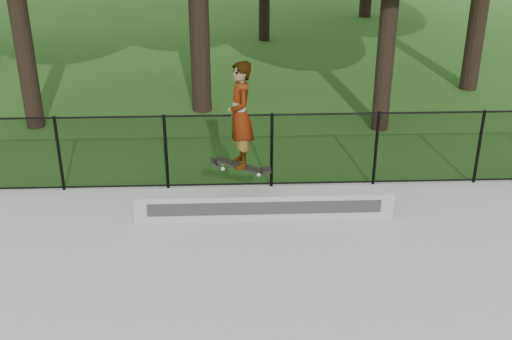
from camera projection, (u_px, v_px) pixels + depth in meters
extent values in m
cube|color=#A8A7A2|center=(264.00, 204.00, 11.30)|extent=(4.52, 0.40, 0.48)
cube|color=black|center=(241.00, 166.00, 10.81)|extent=(0.81, 0.23, 0.29)
imported|color=#9EC0D0|center=(240.00, 115.00, 10.42)|extent=(0.54, 0.72, 1.78)
cylinder|color=black|center=(59.00, 154.00, 12.02)|extent=(0.06, 0.06, 1.50)
cylinder|color=black|center=(166.00, 152.00, 12.10)|extent=(0.06, 0.06, 1.50)
cylinder|color=black|center=(272.00, 150.00, 12.17)|extent=(0.06, 0.06, 1.50)
cylinder|color=black|center=(376.00, 149.00, 12.25)|extent=(0.06, 0.06, 1.50)
cylinder|color=black|center=(479.00, 147.00, 12.32)|extent=(0.06, 0.06, 1.50)
cylinder|color=black|center=(272.00, 115.00, 11.87)|extent=(16.00, 0.04, 0.04)
cylinder|color=black|center=(271.00, 183.00, 12.47)|extent=(16.00, 0.04, 0.04)
cube|color=black|center=(272.00, 150.00, 12.17)|extent=(16.00, 0.01, 1.50)
cylinder|color=black|center=(21.00, 27.00, 14.54)|extent=(0.44, 0.44, 4.85)
cylinder|color=black|center=(199.00, 6.00, 15.50)|extent=(0.44, 0.44, 5.32)
cylinder|color=black|center=(387.00, 39.00, 14.51)|extent=(0.44, 0.44, 4.34)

